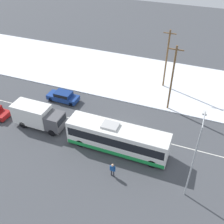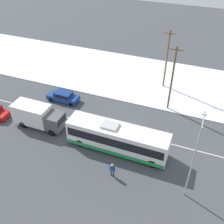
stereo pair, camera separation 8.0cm
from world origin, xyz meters
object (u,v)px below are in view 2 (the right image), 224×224
(pedestrian_at_stop, at_px, (112,169))
(utility_pole_roadside, at_px, (172,78))
(box_truck, at_px, (38,115))
(streetlamp, at_px, (195,153))
(utility_pole_snowlot, at_px, (167,59))
(city_bus, at_px, (117,138))
(sedan_car, at_px, (63,96))

(pedestrian_at_stop, height_order, utility_pole_roadside, utility_pole_roadside)
(box_truck, distance_m, utility_pole_roadside, 17.47)
(pedestrian_at_stop, height_order, streetlamp, streetlamp)
(streetlamp, distance_m, utility_pole_snowlot, 19.32)
(utility_pole_roadside, relative_size, utility_pole_snowlot, 1.02)
(city_bus, relative_size, sedan_car, 2.52)
(box_truck, bearing_deg, pedestrian_at_stop, -19.35)
(city_bus, height_order, streetlamp, streetlamp)
(sedan_car, relative_size, utility_pole_snowlot, 0.51)
(city_bus, relative_size, pedestrian_at_stop, 6.65)
(box_truck, xyz_separation_m, utility_pole_roadside, (14.29, 9.56, 3.12))
(pedestrian_at_stop, bearing_deg, utility_pole_snowlot, 87.10)
(city_bus, distance_m, sedan_car, 12.31)
(pedestrian_at_stop, xyz_separation_m, utility_pole_snowlot, (0.97, 19.16, 3.60))
(sedan_car, relative_size, utility_pole_roadside, 0.49)
(box_truck, xyz_separation_m, streetlamp, (18.66, -3.14, 3.59))
(pedestrian_at_stop, xyz_separation_m, utility_pole_roadside, (2.83, 13.58, 3.71))
(utility_pole_roadside, bearing_deg, city_bus, -110.63)
(sedan_car, bearing_deg, streetlamp, 153.83)
(utility_pole_roadside, bearing_deg, utility_pole_snowlot, 108.44)
(box_truck, xyz_separation_m, pedestrian_at_stop, (11.46, -4.02, -0.59))
(box_truck, distance_m, utility_pole_snowlot, 19.82)
(utility_pole_roadside, bearing_deg, box_truck, -146.23)
(city_bus, height_order, sedan_car, city_bus)
(streetlamp, bearing_deg, utility_pole_snowlot, 108.84)
(box_truck, distance_m, streetlamp, 19.26)
(sedan_car, xyz_separation_m, streetlamp, (18.63, -9.15, 4.44))
(utility_pole_roadside, bearing_deg, streetlamp, -70.99)
(pedestrian_at_stop, relative_size, streetlamp, 0.20)
(sedan_car, bearing_deg, utility_pole_roadside, -166.04)
(city_bus, relative_size, box_truck, 1.75)
(box_truck, height_order, utility_pole_snowlot, utility_pole_snowlot)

